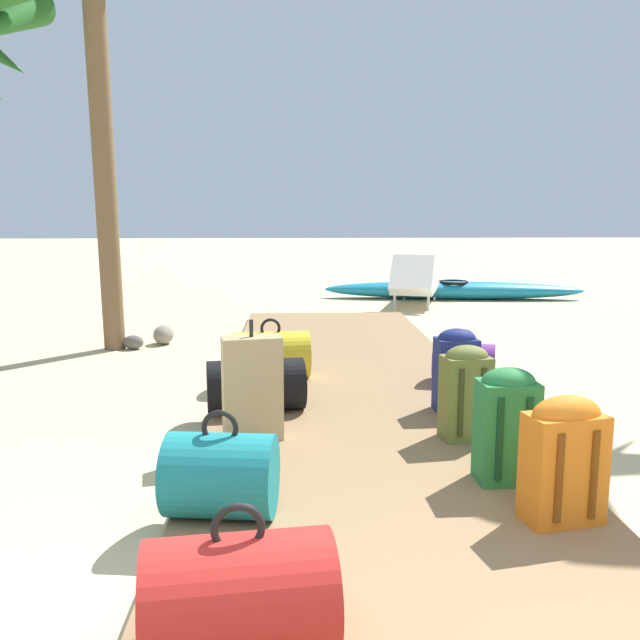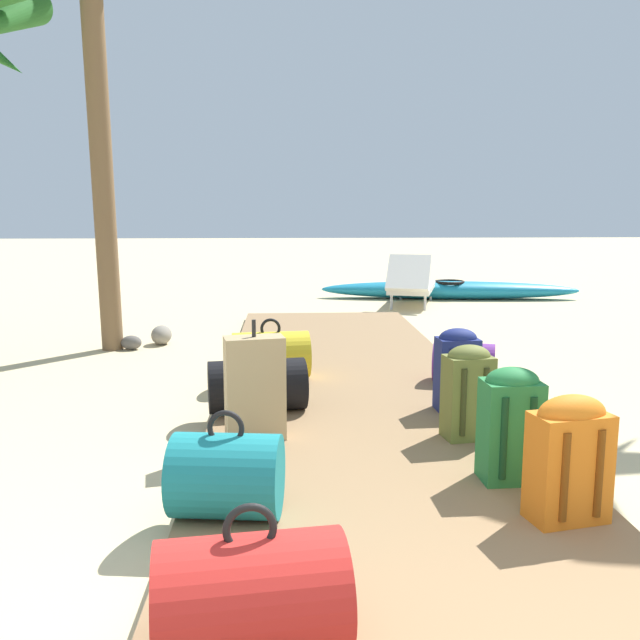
% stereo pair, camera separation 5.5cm
% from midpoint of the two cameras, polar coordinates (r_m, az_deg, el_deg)
% --- Properties ---
extents(ground_plane, '(60.00, 60.00, 0.00)m').
position_cam_midpoint_polar(ground_plane, '(4.41, 3.91, -9.49)').
color(ground_plane, '#CCB789').
extents(boardwalk, '(1.98, 7.65, 0.08)m').
position_cam_midpoint_polar(boardwalk, '(5.13, 2.99, -6.32)').
color(boardwalk, olive).
rests_on(boardwalk, ground).
extents(duffel_bag_purple, '(0.54, 0.44, 0.43)m').
position_cam_midpoint_polar(duffel_bag_purple, '(5.38, 12.39, -3.56)').
color(duffel_bag_purple, '#6B2D84').
rests_on(duffel_bag_purple, boardwalk).
extents(duffel_bag_teal, '(0.51, 0.43, 0.49)m').
position_cam_midpoint_polar(duffel_bag_teal, '(3.06, -7.86, -12.87)').
color(duffel_bag_teal, '#197A7F').
rests_on(duffel_bag_teal, boardwalk).
extents(backpack_navy, '(0.28, 0.23, 0.56)m').
position_cam_midpoint_polar(backpack_navy, '(4.61, 11.79, -3.99)').
color(backpack_navy, navy).
rests_on(backpack_navy, boardwalk).
extents(backpack_orange, '(0.36, 0.25, 0.56)m').
position_cam_midpoint_polar(backpack_orange, '(3.14, 20.49, -10.76)').
color(backpack_orange, orange).
rests_on(backpack_orange, boardwalk).
extents(duffel_bag_yellow, '(0.65, 0.44, 0.49)m').
position_cam_midpoint_polar(duffel_bag_yellow, '(5.41, -3.90, -2.97)').
color(duffel_bag_yellow, gold).
rests_on(duffel_bag_yellow, boardwalk).
extents(duffel_bag_black, '(0.69, 0.44, 0.46)m').
position_cam_midpoint_polar(duffel_bag_black, '(4.56, -5.12, -5.51)').
color(duffel_bag_black, black).
rests_on(duffel_bag_black, boardwalk).
extents(suitcase_tan, '(0.37, 0.24, 0.71)m').
position_cam_midpoint_polar(suitcase_tan, '(3.99, -5.37, -5.74)').
color(suitcase_tan, tan).
rests_on(suitcase_tan, boardwalk).
extents(duffel_bag_red, '(0.62, 0.44, 0.49)m').
position_cam_midpoint_polar(duffel_bag_red, '(2.21, -6.08, -22.21)').
color(duffel_bag_red, red).
rests_on(duffel_bag_red, boardwalk).
extents(backpack_olive, '(0.30, 0.24, 0.56)m').
position_cam_midpoint_polar(backpack_olive, '(4.06, 12.64, -5.82)').
color(backpack_olive, olive).
rests_on(backpack_olive, boardwalk).
extents(backpack_green, '(0.29, 0.23, 0.58)m').
position_cam_midpoint_polar(backpack_green, '(3.49, 16.00, -8.34)').
color(backpack_green, '#237538').
rests_on(backpack_green, boardwalk).
extents(lounge_chair, '(1.01, 1.65, 0.78)m').
position_cam_midpoint_polar(lounge_chair, '(10.08, 8.20, 3.02)').
color(lounge_chair, white).
rests_on(lounge_chair, ground).
extents(kayak, '(4.17, 0.99, 0.30)m').
position_cam_midpoint_polar(kayak, '(11.03, 11.35, 2.51)').
color(kayak, teal).
rests_on(kayak, ground).
extents(rock_left_far, '(0.22, 0.30, 0.20)m').
position_cam_midpoint_polar(rock_left_far, '(7.37, -12.92, -1.22)').
color(rock_left_far, gray).
rests_on(rock_left_far, ground).
extents(rock_left_mid, '(0.22, 0.17, 0.15)m').
position_cam_midpoint_polar(rock_left_mid, '(7.18, -15.33, -1.83)').
color(rock_left_mid, '#5B5651').
rests_on(rock_left_mid, ground).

